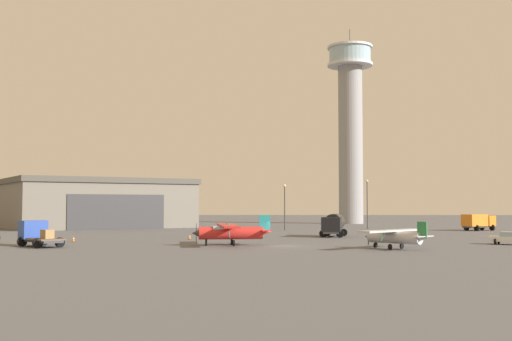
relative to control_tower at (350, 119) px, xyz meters
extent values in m
plane|color=#545456|center=(-17.04, -78.69, -23.83)|extent=(400.00, 400.00, 0.00)
cylinder|color=gray|center=(0.00, 0.00, -5.83)|extent=(5.48, 5.48, 36.00)
cylinder|color=silver|center=(0.00, 0.00, 12.47)|extent=(10.33, 10.33, 0.60)
cylinder|color=#99B7C6|center=(0.00, 0.00, 14.53)|extent=(9.51, 9.51, 3.52)
cylinder|color=silver|center=(0.00, 0.00, 16.54)|extent=(10.33, 10.33, 0.50)
cylinder|color=#38383D|center=(0.00, 0.00, 18.79)|extent=(0.16, 0.16, 4.00)
cube|color=#6B665B|center=(-50.96, -25.27, -19.79)|extent=(38.85, 36.17, 8.08)
cube|color=#4A4740|center=(-50.96, -25.27, -15.25)|extent=(39.68, 36.99, 1.00)
cube|color=#38383A|center=(-44.81, -34.95, -20.80)|extent=(14.72, 9.43, 6.06)
cylinder|color=red|center=(-22.21, -78.15, -22.52)|extent=(6.82, 2.36, 1.33)
cone|color=#38383D|center=(-25.77, -78.71, -22.52)|extent=(1.10, 1.07, 0.93)
cube|color=#38383D|center=(-25.77, -78.71, -22.52)|extent=(0.08, 0.12, 2.04)
cube|color=red|center=(-22.53, -78.20, -21.75)|extent=(3.26, 10.85, 0.21)
cylinder|color=teal|center=(-22.80, -76.50, -22.19)|extent=(0.25, 1.06, 1.46)
cylinder|color=teal|center=(-22.26, -79.89, -22.19)|extent=(0.25, 1.06, 1.46)
cube|color=#99B7C6|center=(-23.48, -78.35, -22.16)|extent=(1.33, 1.23, 0.75)
cone|color=red|center=(-18.65, -77.59, -22.41)|extent=(1.64, 1.22, 1.00)
cube|color=teal|center=(-18.65, -77.59, -21.56)|extent=(1.19, 0.31, 1.82)
cube|color=red|center=(-18.65, -77.59, -22.25)|extent=(1.45, 3.33, 0.11)
cylinder|color=black|center=(-24.76, -78.55, -23.51)|extent=(0.28, 0.66, 0.64)
cylinder|color=black|center=(-22.19, -76.95, -23.51)|extent=(0.28, 0.66, 0.64)
cylinder|color=black|center=(-21.82, -79.28, -23.51)|extent=(0.28, 0.66, 0.64)
cylinder|color=#B7BABF|center=(-6.09, -83.24, -22.72)|extent=(4.84, 4.78, 1.13)
cone|color=#38383D|center=(-8.27, -81.10, -22.72)|extent=(1.14, 1.14, 0.79)
cube|color=#38383D|center=(-8.27, -81.10, -22.72)|extent=(0.10, 0.10, 1.73)
cube|color=#B7BABF|center=(-6.28, -83.05, -22.07)|extent=(7.34, 7.44, 0.18)
cylinder|color=#287A42|center=(-5.26, -82.02, -22.44)|extent=(0.68, 0.69, 1.23)
cylinder|color=#287A42|center=(-7.30, -84.09, -22.44)|extent=(0.68, 0.69, 1.23)
cube|color=#99B7C6|center=(-6.87, -82.48, -22.41)|extent=(1.34, 1.34, 0.64)
cone|color=#B7BABF|center=(-3.91, -85.38, -22.63)|extent=(1.50, 1.49, 0.85)
cube|color=#287A42|center=(-3.91, -85.38, -21.90)|extent=(0.79, 0.78, 1.55)
cube|color=#B7BABF|center=(-3.91, -85.38, -22.49)|extent=(2.49, 2.52, 0.09)
cylinder|color=black|center=(-7.64, -81.72, -23.56)|extent=(0.49, 0.49, 0.55)
cylinder|color=black|center=(-5.26, -82.66, -23.56)|extent=(0.49, 0.49, 0.55)
cylinder|color=black|center=(-6.66, -84.08, -23.56)|extent=(0.49, 0.49, 0.55)
cube|color=#38383D|center=(16.23, -38.71, -23.21)|extent=(5.79, 4.50, 0.24)
cube|color=orange|center=(17.97, -37.68, -22.23)|extent=(2.56, 2.84, 1.72)
cube|color=#99B7C6|center=(18.59, -37.30, -21.89)|extent=(1.10, 1.77, 0.86)
cube|color=orange|center=(15.43, -39.19, -22.12)|extent=(4.43, 3.95, 1.95)
cylinder|color=black|center=(17.37, -36.79, -23.33)|extent=(0.75, 1.00, 1.00)
cylinder|color=black|center=(18.47, -38.62, -23.33)|extent=(0.75, 1.00, 1.00)
cylinder|color=black|center=(14.24, -38.65, -23.33)|extent=(0.75, 1.00, 1.00)
cylinder|color=black|center=(15.33, -40.49, -23.33)|extent=(0.75, 1.00, 1.00)
cube|color=#38383D|center=(-9.64, -59.55, -23.21)|extent=(3.31, 6.43, 0.24)
cube|color=black|center=(-10.14, -61.71, -22.14)|extent=(2.79, 2.23, 1.91)
cube|color=#99B7C6|center=(-10.32, -62.49, -21.76)|extent=(2.05, 0.55, 0.95)
cylinder|color=black|center=(-9.41, -58.57, -21.94)|extent=(3.17, 4.54, 2.30)
cylinder|color=black|center=(-9.05, -61.90, -23.33)|extent=(1.04, 0.49, 1.00)
cylinder|color=black|center=(-11.21, -61.40, -23.33)|extent=(1.04, 0.49, 1.00)
cylinder|color=black|center=(-8.15, -58.01, -23.33)|extent=(1.04, 0.49, 1.00)
cylinder|color=black|center=(-10.30, -57.51, -23.33)|extent=(1.04, 0.49, 1.00)
cube|color=#38383D|center=(-41.25, -80.95, -23.21)|extent=(5.58, 5.78, 0.24)
cube|color=#2847A8|center=(-42.72, -79.37, -22.14)|extent=(3.01, 2.97, 1.89)
cube|color=#99B7C6|center=(-43.25, -78.80, -21.77)|extent=(1.64, 1.54, 0.95)
cube|color=brown|center=(-40.58, -81.68, -23.01)|extent=(4.60, 4.68, 0.16)
cube|color=#997547|center=(-40.30, -81.97, -22.48)|extent=(1.41, 1.41, 0.90)
cylinder|color=black|center=(-43.52, -80.20, -23.33)|extent=(0.92, 0.88, 1.00)
cylinder|color=black|center=(-41.84, -78.63, -23.33)|extent=(0.92, 0.88, 1.00)
cylinder|color=black|center=(-40.87, -83.05, -23.33)|extent=(0.92, 0.88, 1.00)
cylinder|color=black|center=(-39.18, -81.49, -23.33)|extent=(0.92, 0.88, 1.00)
cube|color=white|center=(7.80, -76.01, -23.24)|extent=(4.86, 3.95, 0.55)
cylinder|color=black|center=(6.08, -75.93, -23.51)|extent=(0.48, 0.64, 0.64)
cylinder|color=black|center=(6.95, -74.50, -23.51)|extent=(0.48, 0.64, 0.64)
cylinder|color=#38383D|center=(-15.78, -38.46, -20.21)|extent=(0.18, 0.18, 7.25)
sphere|color=#F9E5B2|center=(-15.78, -38.46, -16.36)|extent=(0.44, 0.44, 0.44)
cylinder|color=#38383D|center=(-0.71, -29.56, -19.66)|extent=(0.18, 0.18, 8.35)
sphere|color=#F9E5B2|center=(-0.71, -29.56, -15.26)|extent=(0.44, 0.44, 0.44)
cube|color=black|center=(-40.78, -72.04, -23.81)|extent=(0.36, 0.36, 0.04)
cone|color=orange|center=(-40.78, -72.04, -23.47)|extent=(0.30, 0.30, 0.64)
cylinder|color=white|center=(-40.78, -72.04, -23.44)|extent=(0.21, 0.21, 0.08)
cube|color=black|center=(-28.06, -66.41, -23.81)|extent=(0.36, 0.36, 0.04)
cone|color=orange|center=(-28.06, -66.41, -23.52)|extent=(0.30, 0.30, 0.54)
cylinder|color=white|center=(-28.06, -66.41, -23.49)|extent=(0.21, 0.21, 0.08)
cube|color=black|center=(-0.78, -64.38, -23.81)|extent=(0.36, 0.36, 0.04)
cone|color=orange|center=(-0.78, -64.38, -23.49)|extent=(0.30, 0.30, 0.60)
cylinder|color=white|center=(-0.78, -64.38, -23.46)|extent=(0.21, 0.21, 0.08)
camera|label=1|loc=(-17.83, -145.29, -19.55)|focal=44.81mm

